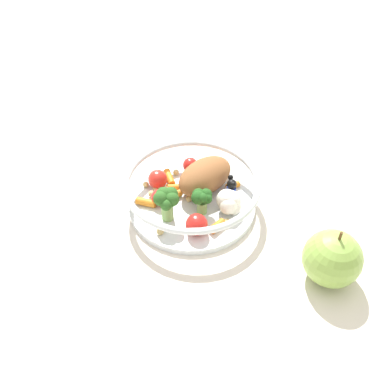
{
  "coord_description": "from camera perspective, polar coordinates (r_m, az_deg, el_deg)",
  "views": [
    {
      "loc": [
        0.49,
        0.02,
        0.47
      ],
      "look_at": [
        0.02,
        -0.01,
        0.03
      ],
      "focal_mm": 39.25,
      "sensor_mm": 36.0,
      "label": 1
    }
  ],
  "objects": [
    {
      "name": "ground_plane",
      "position": [
        0.68,
        1.02,
        -0.78
      ],
      "size": [
        2.4,
        2.4,
        0.0
      ],
      "primitive_type": "plane",
      "color": "silver"
    },
    {
      "name": "loose_apple",
      "position": [
        0.57,
        18.51,
        -8.56
      ],
      "size": [
        0.08,
        0.08,
        0.09
      ],
      "color": "#8CB74C",
      "rests_on": "ground_plane"
    },
    {
      "name": "food_container",
      "position": [
        0.64,
        0.6,
        0.17
      ],
      "size": [
        0.21,
        0.21,
        0.06
      ],
      "color": "white",
      "rests_on": "ground_plane"
    }
  ]
}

